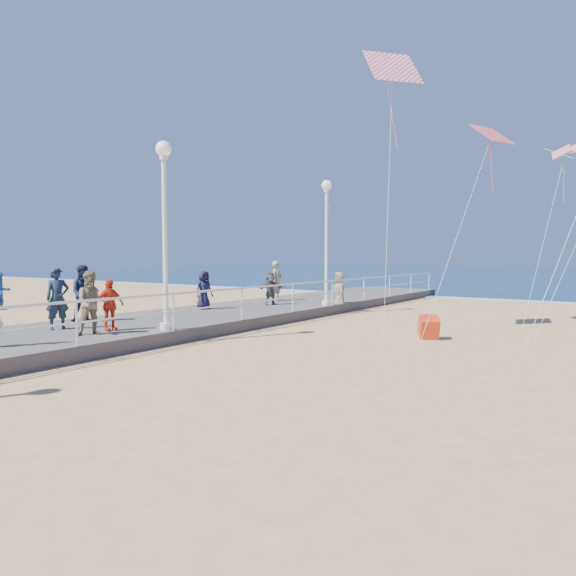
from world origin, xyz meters
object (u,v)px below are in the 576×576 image
Objects in this scene: toddler_held at (1,291)px; spectator_5 at (271,288)px; spectator_3 at (109,305)px; spectator_6 at (277,281)px; spectator_1 at (92,303)px; spectator_7 at (85,294)px; lamp_post_far at (327,229)px; spectator_4 at (204,290)px; lamp_post_mid at (165,215)px; beach_walker_c at (340,292)px; box_kite at (429,329)px; spectator_0 at (58,298)px.

toddler_held is 11.87m from spectator_5.
spectator_6 is at bearing 19.44° from spectator_3.
spectator_1 is 3.03m from spectator_7.
lamp_post_far reaches higher than spectator_4.
spectator_4 is (-3.15, 4.80, -2.50)m from lamp_post_mid.
toddler_held is at bearing -49.12° from beach_walker_c.
box_kite is at bearing -123.34° from spectator_6.
spectator_6 is at bearing 56.47° from spectator_5.
spectator_0 is (-1.60, 2.35, -0.40)m from toddler_held.
spectator_6 reaches higher than spectator_7.
box_kite is (7.95, -2.69, -0.81)m from spectator_5.
spectator_1 is 6.94m from spectator_4.
spectator_1 is at bearing -117.15° from lamp_post_mid.
lamp_post_mid is 2.98m from spectator_3.
spectator_5 is at bearing 15.32° from spectator_3.
spectator_3 is at bearing -96.82° from lamp_post_far.
toddler_held is 0.63× the size of spectator_5.
lamp_post_far is at bearing 10.02° from spectator_7.
beach_walker_c reaches higher than box_kite.
toddler_held is 9.12m from spectator_4.
spectator_0 is 6.52m from spectator_4.
lamp_post_mid is 3.74× the size of spectator_5.
lamp_post_mid is 3.10× the size of spectator_1.
spectator_7 reaches higher than spectator_3.
spectator_4 is (-2.24, 6.57, -0.09)m from spectator_1.
spectator_7 is (-0.52, -9.77, -0.03)m from spectator_6.
toddler_held is 0.61× the size of spectator_3.
spectator_6 is (-1.98, 13.58, -0.36)m from toddler_held.
spectator_3 reaches higher than beach_walker_c.
lamp_post_mid reaches higher than spectator_7.
box_kite is at bearing -33.72° from lamp_post_far.
spectator_6 is 3.12× the size of box_kite.
lamp_post_far reaches higher than spectator_1.
toddler_held reaches higher than spectator_1.
lamp_post_mid is 3.47× the size of spectator_4.
spectator_7 is at bearing -173.56° from spectator_4.
spectator_4 is at bearing 28.28° from spectator_3.
spectator_5 is (1.09, 2.96, -0.05)m from spectator_4.
spectator_3 is at bearing -146.06° from spectator_5.
spectator_4 is (-2.12, 8.85, -0.53)m from toddler_held.
spectator_6 reaches higher than toddler_held.
box_kite is (5.88, -5.09, -0.60)m from beach_walker_c.
spectator_5 is 0.78× the size of spectator_7.
lamp_post_mid reaches higher than spectator_6.
spectator_0 is at bearing -164.76° from spectator_4.
lamp_post_far is at bearing 116.03° from box_kite.
spectator_1 is 1.21× the size of spectator_5.
spectator_4 is 0.85× the size of beach_walker_c.
spectator_6 is (-0.95, 1.77, 0.23)m from spectator_5.
lamp_post_mid is 2.84× the size of spectator_6.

